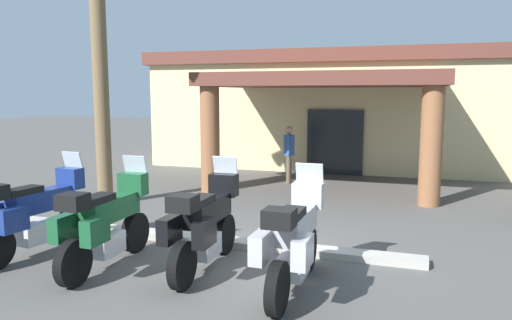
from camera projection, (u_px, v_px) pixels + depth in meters
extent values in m
plane|color=#514F4C|center=(245.00, 257.00, 7.77)|extent=(80.00, 80.00, 0.00)
cube|color=beige|center=(347.00, 115.00, 18.45)|extent=(13.51, 6.33, 3.62)
cube|color=#1E2328|center=(335.00, 142.00, 15.63)|extent=(1.80, 0.14, 2.10)
cube|color=brown|center=(326.00, 80.00, 13.43)|extent=(6.42, 4.35, 0.35)
cylinder|color=brown|center=(210.00, 140.00, 12.84)|extent=(0.51, 0.51, 2.80)
cylinder|color=brown|center=(431.00, 146.00, 11.19)|extent=(0.51, 0.51, 2.80)
cube|color=brown|center=(349.00, 61.00, 18.17)|extent=(13.92, 6.73, 0.44)
cylinder|color=black|center=(74.00, 223.00, 8.56)|extent=(0.21, 0.67, 0.66)
cube|color=silver|center=(36.00, 233.00, 7.83)|extent=(0.38, 0.59, 0.32)
cube|color=navy|center=(42.00, 200.00, 7.90)|extent=(0.43, 1.18, 0.34)
cube|color=black|center=(22.00, 191.00, 7.55)|extent=(0.35, 0.63, 0.10)
cube|color=navy|center=(70.00, 178.00, 8.43)|extent=(0.46, 0.29, 0.36)
cube|color=#B2BCC6|center=(73.00, 162.00, 8.46)|extent=(0.41, 0.16, 0.36)
cube|color=navy|center=(13.00, 220.00, 7.13)|extent=(0.23, 0.46, 0.36)
cylinder|color=black|center=(135.00, 232.00, 8.01)|extent=(0.15, 0.66, 0.66)
cylinder|color=black|center=(73.00, 263.00, 6.55)|extent=(0.15, 0.66, 0.66)
cube|color=silver|center=(106.00, 244.00, 7.25)|extent=(0.33, 0.56, 0.32)
cube|color=#19512D|center=(111.00, 209.00, 7.33)|extent=(0.31, 1.15, 0.34)
cube|color=black|center=(96.00, 199.00, 6.97)|extent=(0.29, 0.60, 0.10)
cube|color=#19512D|center=(133.00, 184.00, 7.88)|extent=(0.44, 0.25, 0.36)
cube|color=#B2BCC6|center=(135.00, 166.00, 7.92)|extent=(0.40, 0.12, 0.36)
cube|color=#19512D|center=(63.00, 228.00, 6.71)|extent=(0.19, 0.44, 0.36)
cube|color=#19512D|center=(95.00, 231.00, 6.56)|extent=(0.19, 0.44, 0.36)
cube|color=black|center=(73.00, 202.00, 6.49)|extent=(0.36, 0.32, 0.22)
cylinder|color=black|center=(225.00, 234.00, 7.92)|extent=(0.15, 0.66, 0.66)
cylinder|color=black|center=(182.00, 266.00, 6.46)|extent=(0.15, 0.66, 0.66)
cube|color=silver|center=(205.00, 246.00, 7.16)|extent=(0.33, 0.57, 0.32)
cube|color=black|center=(208.00, 210.00, 7.23)|extent=(0.32, 1.16, 0.34)
cube|color=black|center=(199.00, 201.00, 6.87)|extent=(0.29, 0.60, 0.10)
cube|color=black|center=(224.00, 185.00, 7.79)|extent=(0.44, 0.25, 0.36)
cube|color=#B2BCC6|center=(225.00, 167.00, 7.83)|extent=(0.40, 0.13, 0.36)
cube|color=black|center=(169.00, 230.00, 6.62)|extent=(0.19, 0.44, 0.36)
cube|color=black|center=(204.00, 233.00, 6.46)|extent=(0.19, 0.44, 0.36)
cube|color=black|center=(183.00, 203.00, 6.39)|extent=(0.37, 0.33, 0.22)
cylinder|color=black|center=(308.00, 249.00, 7.14)|extent=(0.15, 0.66, 0.66)
cylinder|color=black|center=(278.00, 289.00, 5.69)|extent=(0.15, 0.66, 0.66)
cube|color=silver|center=(294.00, 264.00, 6.39)|extent=(0.32, 0.56, 0.32)
cube|color=#B2B2B7|center=(297.00, 224.00, 6.46)|extent=(0.31, 1.15, 0.34)
cube|color=black|center=(290.00, 214.00, 6.10)|extent=(0.29, 0.60, 0.10)
cube|color=#B2B2B7|center=(308.00, 195.00, 7.01)|extent=(0.44, 0.24, 0.36)
cube|color=#B2BCC6|center=(310.00, 175.00, 7.05)|extent=(0.40, 0.12, 0.36)
cube|color=#B2B2B7|center=(261.00, 247.00, 5.86)|extent=(0.18, 0.44, 0.36)
cube|color=#B2B2B7|center=(303.00, 252.00, 5.69)|extent=(0.18, 0.44, 0.36)
cube|color=black|center=(279.00, 218.00, 5.62)|extent=(0.36, 0.32, 0.22)
cylinder|color=brown|center=(289.00, 170.00, 14.11)|extent=(0.14, 0.14, 0.83)
cylinder|color=brown|center=(289.00, 169.00, 14.28)|extent=(0.14, 0.14, 0.83)
cylinder|color=#335999|center=(289.00, 145.00, 14.10)|extent=(0.32, 0.32, 0.59)
cylinder|color=#335999|center=(289.00, 145.00, 13.88)|extent=(0.09, 0.09, 0.56)
cylinder|color=#335999|center=(289.00, 143.00, 14.31)|extent=(0.09, 0.09, 0.56)
sphere|color=tan|center=(289.00, 130.00, 14.04)|extent=(0.22, 0.22, 0.22)
cylinder|color=brown|center=(101.00, 86.00, 11.13)|extent=(0.35, 0.35, 5.58)
cube|color=#ADA89E|center=(196.00, 239.00, 8.56)|extent=(7.76, 0.36, 0.12)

